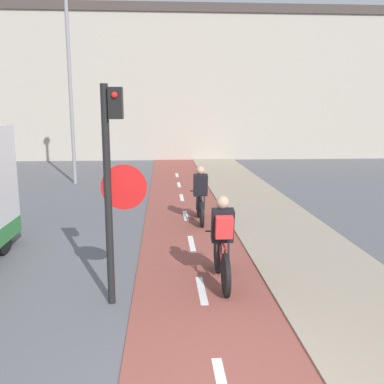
% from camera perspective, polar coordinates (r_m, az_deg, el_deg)
% --- Properties ---
extents(building_row_background, '(60.00, 5.20, 8.74)m').
position_cam_1_polar(building_row_background, '(27.61, -2.68, 13.95)').
color(building_row_background, '#B2A899').
rests_on(building_row_background, ground_plane).
extents(traffic_light_pole, '(0.67, 0.25, 3.27)m').
position_cam_1_polar(traffic_light_pole, '(6.29, -10.51, 2.59)').
color(traffic_light_pole, black).
rests_on(traffic_light_pole, ground_plane).
extents(street_lamp_far, '(0.36, 0.36, 7.28)m').
position_cam_1_polar(street_lamp_far, '(17.62, -16.03, 15.39)').
color(street_lamp_far, gray).
rests_on(street_lamp_far, ground_plane).
extents(cyclist_near, '(0.46, 1.71, 1.53)m').
position_cam_1_polar(cyclist_near, '(7.18, 4.05, -6.87)').
color(cyclist_near, black).
rests_on(cyclist_near, ground_plane).
extents(cyclist_far, '(0.46, 1.67, 1.49)m').
position_cam_1_polar(cyclist_far, '(11.12, 1.11, -0.72)').
color(cyclist_far, black).
rests_on(cyclist_far, ground_plane).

